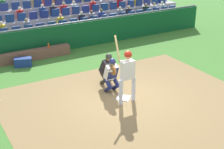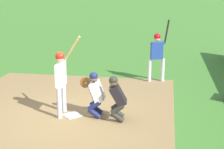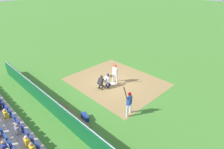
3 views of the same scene
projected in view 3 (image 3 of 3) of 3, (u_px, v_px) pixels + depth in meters
The scene contains 11 objects.
ground_plane at pixel (112, 84), 16.77m from camera, with size 160.00×160.00×0.00m, color #3E782C.
infield_dirt_patch at pixel (116, 82), 17.08m from camera, with size 8.16×6.70×0.01m, color olive.
home_plate_marker at pixel (112, 83), 16.76m from camera, with size 0.44×0.44×0.02m, color white.
batter_at_plate at pixel (115, 71), 16.39m from camera, with size 0.65×0.68×2.25m.
catcher_crouching at pixel (108, 79), 15.97m from camera, with size 0.46×0.71×1.30m.
home_plate_umpire at pixel (101, 82), 15.71m from camera, with size 0.50×0.52×1.27m.
dugout_wall at pixel (53, 106), 12.78m from camera, with size 17.47×0.24×1.33m.
dugout_bench at pixel (72, 117), 12.40m from camera, with size 3.55×0.40×0.44m, color brown.
water_bottle_on_bench at pixel (67, 107), 12.79m from camera, with size 0.07×0.07×0.23m, color #D64319.
equipment_duffel_bag at pixel (85, 117), 12.43m from camera, with size 0.72×0.36×0.38m, color navy.
on_deck_batter at pixel (129, 101), 12.45m from camera, with size 0.39×0.76×2.36m.
Camera 3 is at (10.16, -10.32, 8.48)m, focal length 29.68 mm.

